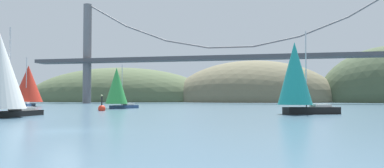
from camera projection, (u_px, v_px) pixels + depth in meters
The scene contains 8 objects.
ground_plane at pixel (67, 131), 22.21m from camera, with size 360.00×360.00×0.00m, color #426075.
headland_left at pixel (117, 102), 165.57m from camera, with size 88.09×44.00×30.39m, color #4C5B3D.
headland_center at pixel (253, 102), 153.19m from camera, with size 68.82×44.00×34.34m, color #6B664C.
suspension_bridge at pixel (231, 54), 115.65m from camera, with size 133.58×6.00×33.93m.
sailboat_scarlet_sail at pixel (28, 85), 82.17m from camera, with size 8.16×10.94×10.68m.
sailboat_teal_sail at pixel (296, 76), 43.63m from camera, with size 8.04×5.76×9.87m.
sailboat_green_sail at pixel (117, 87), 64.91m from camera, with size 5.24×7.19×7.84m.
channel_buoy at pixel (102, 108), 54.92m from camera, with size 1.10×1.10×2.64m.
Camera 1 is at (11.95, -20.27, 2.03)m, focal length 34.65 mm.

